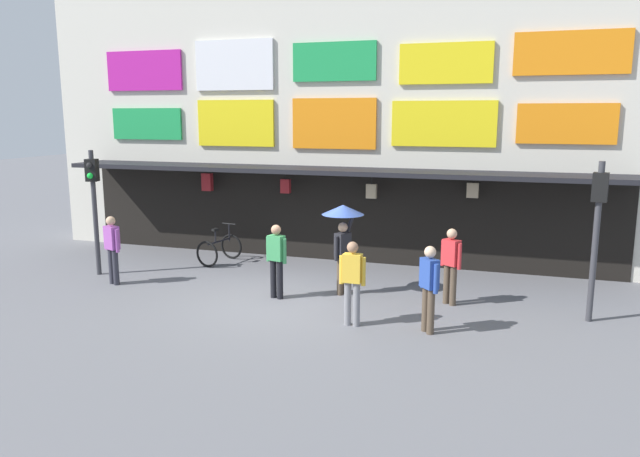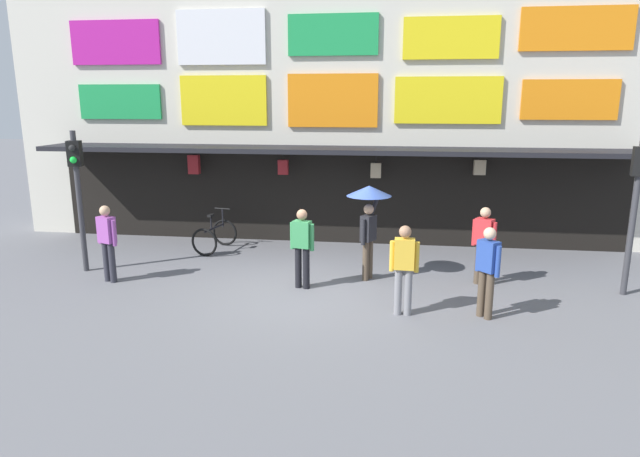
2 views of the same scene
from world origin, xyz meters
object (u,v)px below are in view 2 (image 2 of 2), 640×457
Objects in this scene: traffic_light_near at (77,179)px; pedestrian_in_red at (487,267)px; pedestrian_with_umbrella at (369,206)px; pedestrian_in_purple at (404,263)px; pedestrian_in_white at (302,244)px; pedestrian_in_green at (484,241)px; traffic_light_far at (637,190)px; bicycle_parked at (215,236)px; pedestrian_in_blue at (107,239)px.

pedestrian_in_red is at bearing -10.61° from traffic_light_near.
traffic_light_near is 6.50m from pedestrian_with_umbrella.
pedestrian_in_purple is 2.38m from pedestrian_in_white.
pedestrian_in_white is at bearing 150.28° from pedestrian_in_purple.
pedestrian_in_red is at bearing -96.36° from pedestrian_in_green.
traffic_light_far is at bearing 0.09° from traffic_light_near.
pedestrian_in_red is (6.29, -3.71, 0.55)m from bicycle_parked.
pedestrian_with_umbrella is at bearing 179.61° from pedestrian_in_green.
bicycle_parked is at bearing 167.44° from traffic_light_far.
bicycle_parked is at bearing 40.91° from traffic_light_near.
traffic_light_near is 1.90× the size of pedestrian_in_green.
pedestrian_in_blue is at bearing -176.44° from traffic_light_far.
traffic_light_near is 3.63m from bicycle_parked.
pedestrian_in_white is 4.20m from pedestrian_in_blue.
pedestrian_in_white is (2.75, -2.57, 0.55)m from bicycle_parked.
traffic_light_near is 1.90× the size of pedestrian_in_blue.
pedestrian_in_green is 8.00m from pedestrian_in_blue.
pedestrian_in_purple is at bearing -13.01° from traffic_light_near.
traffic_light_far is at bearing -2.74° from pedestrian_with_umbrella.
traffic_light_near is 1.90× the size of pedestrian_in_white.
pedestrian_in_blue is (-1.45, -2.74, 0.55)m from bicycle_parked.
pedestrian_in_purple is 1.00× the size of pedestrian_in_red.
pedestrian_in_green is 1.89m from pedestrian_in_red.
pedestrian_in_green is (6.50, -1.83, 0.55)m from bicycle_parked.
traffic_light_near reaches higher than pedestrian_in_blue.
pedestrian_in_red is (3.54, -1.14, 0.00)m from pedestrian_in_white.
pedestrian_in_purple is at bearing -178.42° from pedestrian_in_red.
pedestrian_in_white is (-6.53, -0.51, -1.19)m from traffic_light_far.
pedestrian_in_green and pedestrian_in_white have the same top height.
traffic_light_near reaches higher than pedestrian_in_white.
pedestrian_with_umbrella is 5.64m from pedestrian_in_blue.
pedestrian_in_green is 1.00× the size of pedestrian_in_blue.
pedestrian_in_purple is (4.82, -3.75, 0.59)m from bicycle_parked.
pedestrian_with_umbrella is (-2.43, 0.02, 0.69)m from pedestrian_in_green.
pedestrian_in_red is at bearing -30.58° from bicycle_parked.
pedestrian_with_umbrella reaches higher than pedestrian_in_purple.
pedestrian_in_red is at bearing -40.55° from pedestrian_with_umbrella.
pedestrian_in_green is at bearing -15.77° from bicycle_parked.
traffic_light_near is at bearing 166.99° from pedestrian_in_purple.
pedestrian_in_purple is at bearing -9.24° from pedestrian_in_blue.
traffic_light_near reaches higher than pedestrian_in_red.
bicycle_parked is 7.32m from pedestrian_in_red.
pedestrian_in_purple is at bearing -37.94° from bicycle_parked.
pedestrian_in_purple is (-1.68, -1.92, 0.04)m from pedestrian_in_green.
pedestrian_in_green is 1.00× the size of pedestrian_in_white.
pedestrian_in_red is 7.80m from pedestrian_in_blue.
traffic_light_far reaches higher than pedestrian_with_umbrella.
pedestrian_in_purple is at bearing -29.72° from pedestrian_in_white.
traffic_light_far is at bearing 4.43° from pedestrian_in_white.
traffic_light_near reaches higher than pedestrian_in_green.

